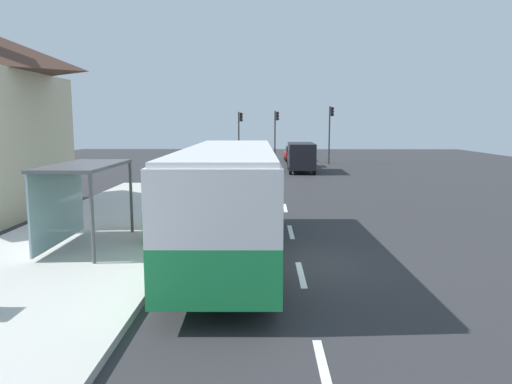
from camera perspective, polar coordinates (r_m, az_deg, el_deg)
ground_plane at (r=27.60m, az=2.45°, el=-0.13°), size 56.00×92.00×0.04m
sidewalk_platform at (r=16.78m, az=-18.97°, el=-5.53°), size 6.20×30.00×0.18m
lane_stripe_seg_0 at (r=8.34m, az=7.91°, el=-19.89°), size 0.16×2.20×0.01m
lane_stripe_seg_1 at (r=12.95m, az=5.24°, el=-9.50°), size 0.16×2.20×0.01m
lane_stripe_seg_2 at (r=17.77m, az=4.06°, el=-4.64°), size 0.16×2.20×0.01m
lane_stripe_seg_3 at (r=22.67m, az=3.40°, el=-1.86°), size 0.16×2.20×0.01m
lane_stripe_seg_4 at (r=27.61m, az=2.97°, el=-0.08°), size 0.16×2.20×0.01m
lane_stripe_seg_5 at (r=32.56m, az=2.67°, el=1.17°), size 0.16×2.20×0.01m
lane_stripe_seg_6 at (r=37.53m, az=2.46°, el=2.08°), size 0.16×2.20×0.01m
lane_stripe_seg_7 at (r=42.51m, az=2.29°, el=2.78°), size 0.16×2.20×0.01m
bus at (r=14.20m, az=-3.09°, el=-0.31°), size 2.67×11.05×3.21m
white_van at (r=39.21m, az=5.26°, el=4.27°), size 2.11×5.24×2.30m
sedan_near at (r=44.27m, az=4.90°, el=3.99°), size 1.86×4.41×1.52m
sedan_far at (r=50.99m, az=4.39°, el=4.53°), size 1.84×4.40×1.52m
recycling_bin_green at (r=15.45m, az=-12.14°, el=-4.27°), size 0.52×0.52×0.95m
recycling_bin_red at (r=16.12m, az=-11.57°, el=-3.74°), size 0.52×0.52×0.95m
recycling_bin_orange at (r=16.79m, az=-11.06°, el=-3.26°), size 0.52×0.52×0.95m
recycling_bin_yellow at (r=17.46m, az=-10.58°, el=-2.81°), size 0.52×0.52×0.95m
traffic_light_near_side at (r=47.12m, az=8.64°, el=7.57°), size 0.49×0.28×5.43m
traffic_light_far_side at (r=47.57m, az=-1.90°, el=7.30°), size 0.49×0.28×4.93m
traffic_light_median at (r=48.33m, az=2.33°, el=7.39°), size 0.49×0.28×5.04m
bus_shelter at (r=15.73m, az=-20.30°, el=0.95°), size 1.80×4.00×2.50m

